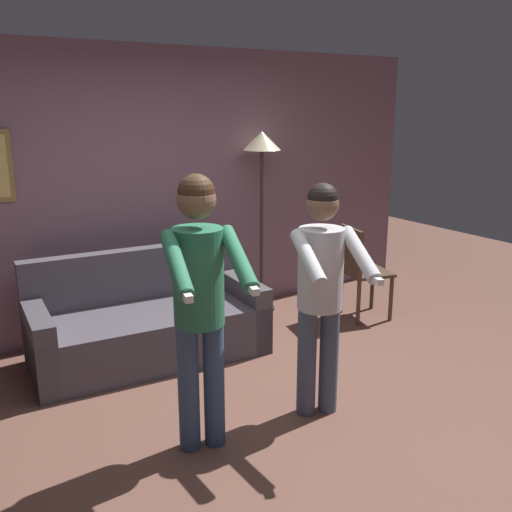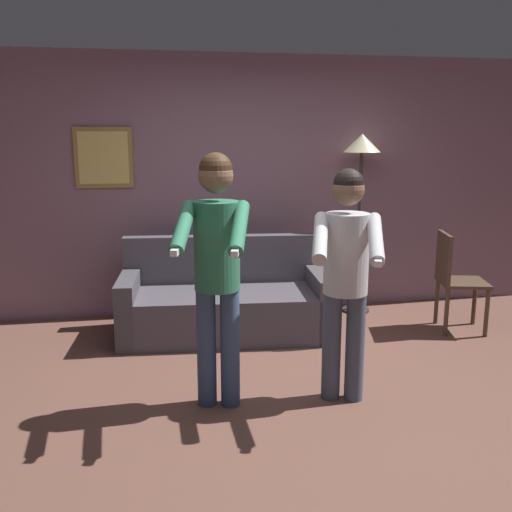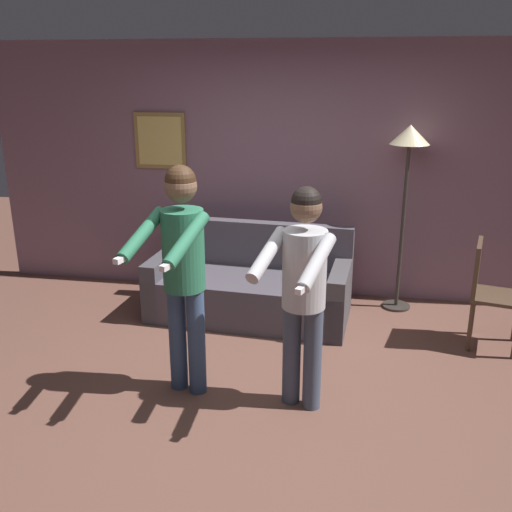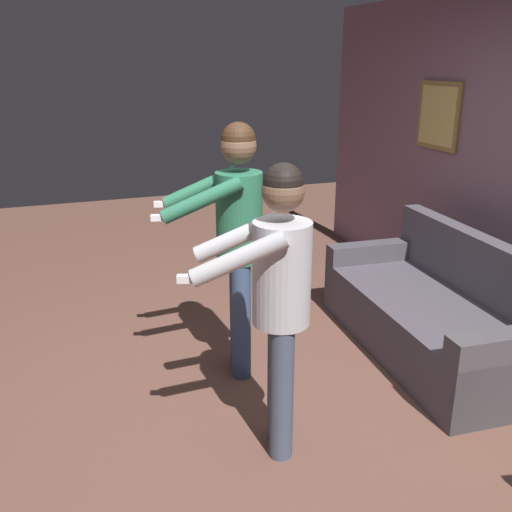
% 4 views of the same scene
% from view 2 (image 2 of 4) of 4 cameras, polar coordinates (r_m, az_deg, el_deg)
% --- Properties ---
extents(ground_plane, '(12.00, 12.00, 0.00)m').
position_cam_2_polar(ground_plane, '(4.10, 3.35, -14.22)').
color(ground_plane, brown).
extents(back_wall_assembly, '(6.40, 0.09, 2.60)m').
position_cam_2_polar(back_wall_assembly, '(5.86, -1.50, 7.01)').
color(back_wall_assembly, slate).
rests_on(back_wall_assembly, ground_plane).
extents(couch, '(1.96, 0.98, 0.87)m').
position_cam_2_polar(couch, '(5.30, -3.07, -4.84)').
color(couch, '#4B454F').
rests_on(couch, ground_plane).
extents(torchiere_lamp, '(0.37, 0.37, 1.83)m').
position_cam_2_polar(torchiere_lamp, '(5.85, 10.49, 9.30)').
color(torchiere_lamp, '#332D28').
rests_on(torchiere_lamp, ground_plane).
extents(person_standing_left, '(0.54, 0.72, 1.71)m').
position_cam_2_polar(person_standing_left, '(3.70, -3.97, -0.15)').
color(person_standing_left, '#364D70').
rests_on(person_standing_left, ground_plane).
extents(person_standing_right, '(0.55, 0.70, 1.60)m').
position_cam_2_polar(person_standing_right, '(3.84, 8.99, -1.01)').
color(person_standing_right, '#434D62').
rests_on(person_standing_right, ground_plane).
extents(dining_chair_distant, '(0.50, 0.50, 0.93)m').
position_cam_2_polar(dining_chair_distant, '(5.63, 19.18, -1.87)').
color(dining_chair_distant, '#4C3828').
rests_on(dining_chair_distant, ground_plane).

